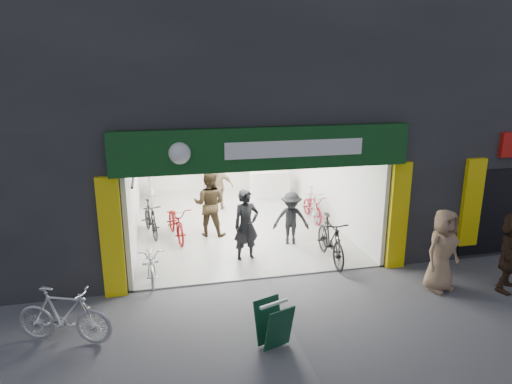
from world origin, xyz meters
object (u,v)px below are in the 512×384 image
object	(u,v)px
bike_left_front	(151,261)
parked_bike	(64,315)
pedestrian_near	(442,250)
sandwich_board	(274,323)
bike_right_front	(331,239)

from	to	relation	value
bike_left_front	parked_bike	world-z (taller)	parked_bike
pedestrian_near	sandwich_board	xyz separation A→B (m)	(-4.06, -1.24, -0.47)
pedestrian_near	bike_left_front	bearing A→B (deg)	144.53
bike_left_front	bike_right_front	xyz separation A→B (m)	(4.34, 0.00, 0.16)
bike_left_front	sandwich_board	world-z (taller)	bike_left_front
pedestrian_near	sandwich_board	size ratio (longest dim) A/B	2.26
parked_bike	bike_left_front	bearing A→B (deg)	-14.11
bike_right_front	pedestrian_near	xyz separation A→B (m)	(1.76, -1.92, 0.33)
bike_right_front	pedestrian_near	size ratio (longest dim) A/B	1.06
bike_right_front	pedestrian_near	distance (m)	2.63
parked_bike	sandwich_board	world-z (taller)	parked_bike
parked_bike	pedestrian_near	distance (m)	7.62
bike_left_front	bike_right_front	size ratio (longest dim) A/B	0.84
sandwich_board	pedestrian_near	bearing A→B (deg)	-2.76
bike_left_front	sandwich_board	xyz separation A→B (m)	(2.04, -3.16, 0.02)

